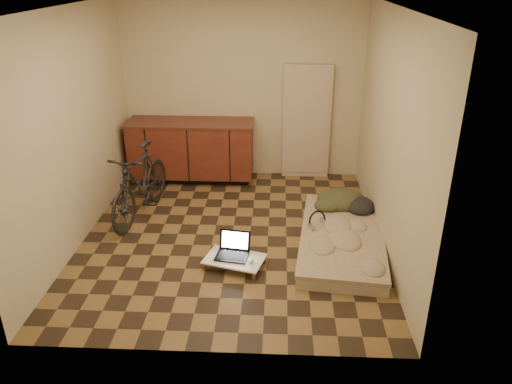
{
  "coord_description": "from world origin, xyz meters",
  "views": [
    {
      "loc": [
        0.54,
        -5.25,
        2.98
      ],
      "look_at": [
        0.29,
        0.07,
        0.55
      ],
      "focal_mm": 35.0,
      "sensor_mm": 36.0,
      "label": 1
    }
  ],
  "objects_px": {
    "bicycle": "(140,179)",
    "futon": "(342,238)",
    "lap_desk": "(235,259)",
    "laptop": "(233,250)"
  },
  "relations": [
    {
      "from": "lap_desk",
      "to": "laptop",
      "type": "xyz_separation_m",
      "value": [
        -0.02,
        0.07,
        0.06
      ]
    },
    {
      "from": "bicycle",
      "to": "lap_desk",
      "type": "height_order",
      "value": "bicycle"
    },
    {
      "from": "bicycle",
      "to": "laptop",
      "type": "xyz_separation_m",
      "value": [
        1.27,
        -1.06,
        -0.36
      ]
    },
    {
      "from": "bicycle",
      "to": "lap_desk",
      "type": "relative_size",
      "value": 2.24
    },
    {
      "from": "lap_desk",
      "to": "laptop",
      "type": "bearing_deg",
      "value": 122.56
    },
    {
      "from": "bicycle",
      "to": "futon",
      "type": "relative_size",
      "value": 0.77
    },
    {
      "from": "bicycle",
      "to": "lap_desk",
      "type": "distance_m",
      "value": 1.77
    },
    {
      "from": "bicycle",
      "to": "futon",
      "type": "distance_m",
      "value": 2.61
    },
    {
      "from": "futon",
      "to": "laptop",
      "type": "bearing_deg",
      "value": -153.97
    },
    {
      "from": "bicycle",
      "to": "futon",
      "type": "xyz_separation_m",
      "value": [
        2.5,
        -0.62,
        -0.43
      ]
    }
  ]
}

